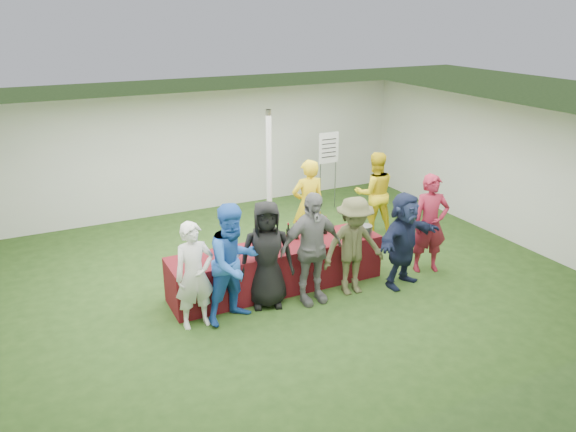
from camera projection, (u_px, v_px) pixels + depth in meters
name	position (u px, v px, depth m)	size (l,w,h in m)	color
ground	(272.00, 278.00, 9.75)	(60.00, 60.00, 0.00)	#284719
tent	(269.00, 182.00, 10.50)	(10.00, 10.00, 10.00)	white
serving_table	(277.00, 267.00, 9.28)	(3.60, 0.80, 0.75)	maroon
wine_bottles	(307.00, 231.00, 9.48)	(0.79, 0.16, 0.32)	black
wine_glasses	(230.00, 256.00, 8.52)	(1.23, 0.11, 0.16)	silver
water_bottle	(276.00, 239.00, 9.19)	(0.07, 0.07, 0.23)	silver
bar_towel	(355.00, 230.00, 9.82)	(0.25, 0.18, 0.03)	white
dump_bucket	(365.00, 230.00, 9.57)	(0.25, 0.25, 0.18)	slate
wine_list_sign	(328.00, 154.00, 12.69)	(0.50, 0.03, 1.80)	slate
staff_pourer	(308.00, 205.00, 10.63)	(0.65, 0.43, 1.79)	yellow
staff_back	(374.00, 193.00, 11.46)	(0.83, 0.65, 1.71)	yellow
customer_0	(195.00, 275.00, 8.03)	(0.59, 0.39, 1.62)	white
customer_1	(234.00, 263.00, 8.17)	(0.89, 0.69, 1.83)	blue
customer_2	(267.00, 254.00, 8.60)	(0.84, 0.54, 1.71)	black
customer_3	(311.00, 248.00, 8.68)	(1.07, 0.44, 1.82)	slate
customer_4	(354.00, 246.00, 8.98)	(1.06, 0.61, 1.65)	#4A4A2C
customer_5	(404.00, 240.00, 9.26)	(1.51, 0.48, 1.63)	#19213E
customer_6	(430.00, 224.00, 9.76)	(0.64, 0.42, 1.77)	maroon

